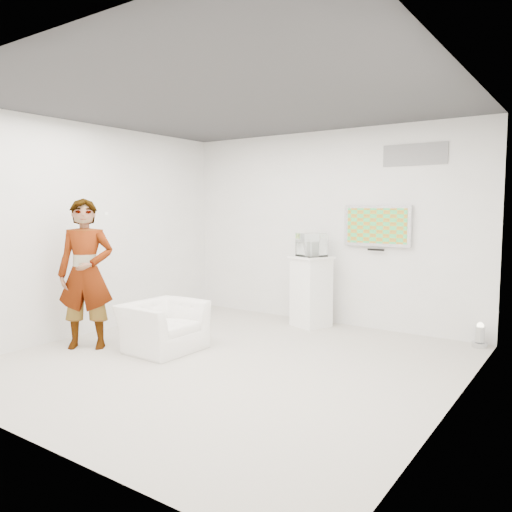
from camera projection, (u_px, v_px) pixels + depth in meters
name	position (u px, v px, depth m)	size (l,w,h in m)	color
room	(229.00, 235.00, 5.76)	(5.01, 5.01, 3.00)	#B3B0A4
tv	(378.00, 226.00, 7.29)	(1.00, 0.08, 0.60)	#BBBBBF
logo_decal	(415.00, 155.00, 6.94)	(0.90, 0.02, 0.30)	slate
person	(86.00, 274.00, 6.40)	(0.70, 0.46, 1.93)	white
armchair	(163.00, 326.00, 6.35)	(0.94, 0.82, 0.61)	white
pedestal	(311.00, 291.00, 7.62)	(0.52, 0.52, 1.08)	white
floor_uplight	(480.00, 336.00, 6.49)	(0.20, 0.20, 0.31)	silver
vitrine	(312.00, 245.00, 7.55)	(0.35, 0.35, 0.35)	white
console	(312.00, 249.00, 7.56)	(0.05, 0.17, 0.23)	white
wii_remote	(107.00, 213.00, 6.49)	(0.04, 0.15, 0.04)	white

